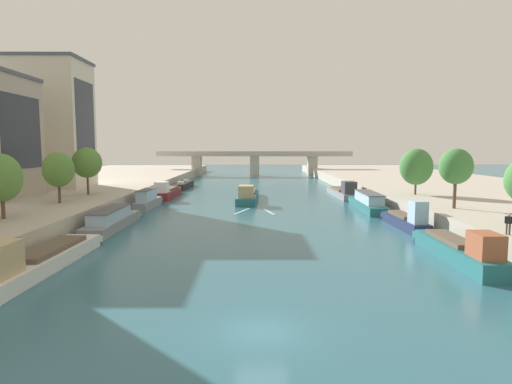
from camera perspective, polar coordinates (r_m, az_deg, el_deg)
name	(u,v)px	position (r m, az deg, el deg)	size (l,w,h in m)	color
ground_plane	(262,331)	(21.48, 0.76, -18.04)	(400.00, 400.00, 0.00)	#2D6070
quay_left	(51,191)	(82.97, -25.66, 0.09)	(36.00, 170.00, 2.19)	#B7AD9E
quay_right	(459,191)	(83.31, 25.43, 0.12)	(36.00, 170.00, 2.19)	#B7AD9E
barge_midriver	(248,195)	(70.41, -1.09, -0.43)	(3.71, 17.38, 2.96)	#23666B
wake_behind_barge	(255,211)	(58.75, -0.11, -2.58)	(5.59, 6.01, 0.03)	#A0CCD6
moored_boat_left_near	(34,260)	(33.97, -27.43, -8.05)	(3.34, 16.14, 3.11)	silver
moored_boat_left_second	(112,220)	(49.06, -18.60, -3.51)	(2.62, 14.02, 2.24)	gray
moored_boat_left_midway	(148,200)	(63.78, -14.22, -1.06)	(1.98, 10.52, 2.77)	gray
moored_boat_left_gap_after	(167,192)	(76.43, -11.76, -0.01)	(2.84, 13.85, 3.09)	maroon
moored_boat_left_far	(184,185)	(93.60, -9.58, 0.91)	(2.58, 13.71, 2.32)	black
moored_boat_right_second	(459,249)	(36.63, 25.40, -6.93)	(2.47, 13.04, 2.99)	#23666B
moored_boat_right_lone	(407,220)	(49.01, 19.41, -3.49)	(2.06, 10.85, 3.40)	#1E284C
moored_boat_right_end	(368,202)	(62.38, 14.65, -1.32)	(3.07, 14.89, 2.50)	#23666B
moored_boat_right_downstream	(343,192)	(77.50, 11.51, 0.03)	(3.00, 15.64, 3.07)	gray
tree_left_nearest	(1,178)	(45.50, -30.80, 1.62)	(3.60, 3.60, 6.00)	brown
tree_left_second	(58,170)	(55.50, -24.83, 2.73)	(3.58, 3.58, 6.05)	brown
tree_left_third	(87,163)	(63.40, -21.58, 3.64)	(3.98, 3.98, 6.54)	brown
tree_right_nearest	(456,167)	(50.52, 25.07, 3.08)	(3.49, 3.49, 6.44)	brown
tree_right_end_of_row	(416,167)	(63.29, 20.55, 3.16)	(4.44, 4.44, 6.39)	brown
building_left_middle	(39,124)	(78.85, -26.90, 8.11)	(15.52, 9.82, 20.74)	beige
bridge_far	(255,160)	(132.47, -0.19, 4.25)	(59.70, 4.40, 7.54)	#ADA899
person_on_quay	(509,223)	(37.38, 30.58, -3.52)	(0.48, 0.33, 1.62)	#473D33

